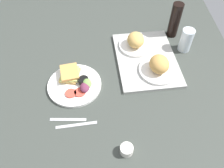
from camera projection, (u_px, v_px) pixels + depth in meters
ground_plane at (106, 88)px, 120.28cm from camera, size 190.00×150.00×3.00cm
serving_tray at (147, 59)px, 130.23cm from camera, size 47.40×36.36×1.60cm
bread_plate_near at (136, 42)px, 132.76cm from camera, size 19.68×19.68×9.15cm
bread_plate_far at (160, 66)px, 120.60cm from camera, size 21.01×21.01×9.60cm
plate_with_salad at (76, 83)px, 118.22cm from camera, size 27.75×27.75×5.40cm
drinking_glass at (187, 40)px, 131.07cm from camera, size 7.10×7.10×13.86cm
soda_bottle at (175, 20)px, 136.26cm from camera, size 6.40×6.40×21.67cm
espresso_cup at (128, 150)px, 95.58cm from camera, size 5.60×5.60×4.00cm
fork at (69, 119)px, 106.51cm from camera, size 2.33×17.05×0.50cm
knife at (77, 125)px, 104.77cm from camera, size 3.29×19.04×0.50cm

